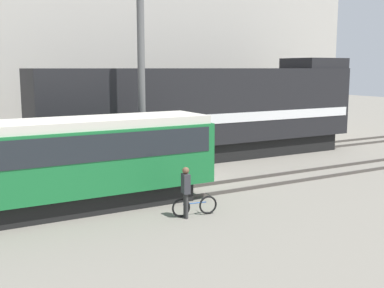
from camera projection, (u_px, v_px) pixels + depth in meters
The scene contains 9 objects.
ground_plane at pixel (176, 182), 20.99m from camera, with size 120.00×120.00×0.00m, color slate.
track_near at pixel (199, 190), 19.29m from camera, with size 60.00×1.51×0.14m.
track_far at pixel (140, 165), 24.31m from camera, with size 60.00×1.51×0.14m.
building_backdrop at pixel (82, 24), 30.67m from camera, with size 38.85×6.00×15.38m.
freight_locomotive at pixel (208, 112), 25.87m from camera, with size 18.38×3.04×5.51m.
streetcar at pixel (32, 163), 15.88m from camera, with size 12.71×2.54×3.21m.
bicycle at pixel (195, 206), 16.19m from camera, with size 1.60×0.47×0.70m.
person at pixel (186, 187), 15.81m from camera, with size 0.28×0.39×1.73m.
utility_pole_center at pixel (142, 93), 20.65m from camera, with size 0.31×0.31×7.74m.
Camera 1 is at (-9.53, -18.14, 4.93)m, focal length 45.00 mm.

